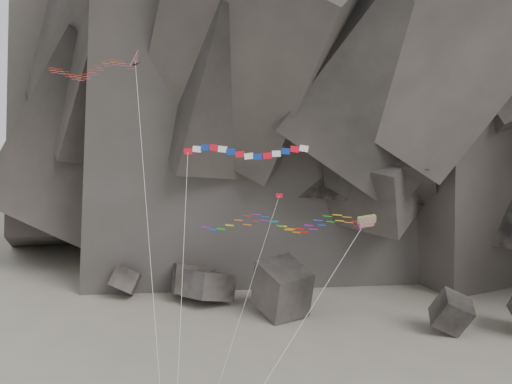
% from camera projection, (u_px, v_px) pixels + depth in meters
% --- Properties ---
extents(headland, '(110.00, 70.00, 84.00)m').
position_uv_depth(headland, '(353.00, 11.00, 112.18)').
color(headland, '#4C443E').
rests_on(headland, ground).
extents(boulder_field, '(69.67, 18.53, 8.60)m').
position_uv_depth(boulder_field, '(250.00, 284.00, 86.53)').
color(boulder_field, '#47423F').
rests_on(boulder_field, ground).
extents(delta_kite, '(15.61, 13.78, 30.55)m').
position_uv_depth(delta_kite, '(87.00, 70.00, 50.66)').
color(delta_kite, red).
rests_on(delta_kite, ground).
extents(banner_kite, '(9.75, 15.45, 23.19)m').
position_uv_depth(banner_kite, '(244.00, 153.00, 49.87)').
color(banner_kite, red).
rests_on(banner_kite, ground).
extents(parafoil_kite, '(14.30, 13.49, 18.55)m').
position_uv_depth(parafoil_kite, '(275.00, 222.00, 48.83)').
color(parafoil_kite, '#C8D80C').
rests_on(parafoil_kite, ground).
extents(pennant_kite, '(3.06, 17.94, 18.82)m').
position_uv_depth(pennant_kite, '(257.00, 263.00, 50.15)').
color(pennant_kite, red).
rests_on(pennant_kite, ground).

